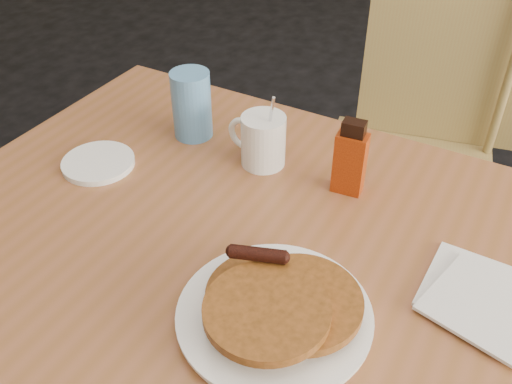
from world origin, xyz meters
TOP-DOWN VIEW (x-y plane):
  - main_table at (0.00, 0.02)m, footprint 1.38×0.98m
  - chair_main_far at (0.01, 0.80)m, footprint 0.56×0.56m
  - pancake_plate at (0.08, -0.11)m, footprint 0.29×0.29m
  - coffee_mug at (-0.15, 0.22)m, footprint 0.13×0.09m
  - syrup_bottle at (0.03, 0.23)m, footprint 0.06×0.05m
  - napkin_stack at (0.32, 0.09)m, footprint 0.19×0.20m
  - blue_tumbler at (-0.33, 0.23)m, footprint 0.10×0.10m
  - side_saucer at (-0.42, 0.03)m, footprint 0.17×0.17m

SIDE VIEW (x-z plane):
  - chair_main_far at x=0.01m, z-range 0.10..1.10m
  - main_table at x=0.00m, z-range 0.34..1.09m
  - napkin_stack at x=0.32m, z-range 0.75..0.76m
  - side_saucer at x=-0.42m, z-range 0.75..0.76m
  - pancake_plate at x=0.08m, z-range 0.73..0.82m
  - coffee_mug at x=-0.15m, z-range 0.72..0.89m
  - syrup_bottle at x=0.03m, z-range 0.74..0.89m
  - blue_tumbler at x=-0.33m, z-range 0.75..0.89m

